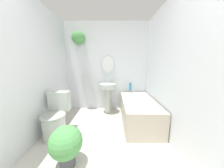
# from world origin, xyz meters

# --- Properties ---
(wall_back) EXTENTS (2.35, 0.33, 2.40)m
(wall_back) POSITION_xyz_m (-0.07, 2.65, 1.28)
(wall_back) COLOR silver
(wall_back) RESTS_ON ground_plane
(wall_left) EXTENTS (0.06, 2.75, 2.40)m
(wall_left) POSITION_xyz_m (-1.15, 1.32, 1.20)
(wall_left) COLOR silver
(wall_left) RESTS_ON ground_plane
(wall_right) EXTENTS (0.06, 2.75, 2.40)m
(wall_right) POSITION_xyz_m (1.15, 1.32, 1.20)
(wall_right) COLOR silver
(wall_right) RESTS_ON ground_plane
(toilet) EXTENTS (0.41, 0.57, 0.78)m
(toilet) POSITION_xyz_m (-0.85, 1.37, 0.33)
(toilet) COLOR #B2BCB2
(toilet) RESTS_ON ground_plane
(pedestal_sink) EXTENTS (0.44, 0.44, 0.89)m
(pedestal_sink) POSITION_xyz_m (0.04, 2.37, 0.54)
(pedestal_sink) COLOR #B2BCB2
(pedestal_sink) RESTS_ON ground_plane
(bathtub) EXTENTS (0.70, 1.42, 0.59)m
(bathtub) POSITION_xyz_m (0.75, 1.88, 0.27)
(bathtub) COLOR #B2A893
(bathtub) RESTS_ON ground_plane
(shampoo_bottle) EXTENTS (0.07, 0.07, 0.20)m
(shampoo_bottle) POSITION_xyz_m (0.65, 2.51, 0.68)
(shampoo_bottle) COLOR #2D84C6
(shampoo_bottle) RESTS_ON bathtub
(potted_plant) EXTENTS (0.41, 0.41, 0.54)m
(potted_plant) POSITION_xyz_m (-0.41, 0.75, 0.32)
(potted_plant) COLOR #47474C
(potted_plant) RESTS_ON ground_plane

